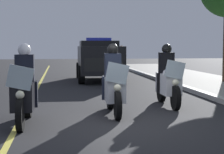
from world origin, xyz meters
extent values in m
plane|color=black|center=(0.00, 0.00, 0.00)|extent=(80.00, 80.00, 0.00)
cube|color=#E0D14C|center=(0.00, -2.16, 0.00)|extent=(48.00, 0.12, 0.01)
cylinder|color=black|center=(0.57, -2.04, 0.32)|extent=(0.64, 0.13, 0.64)
cylinder|color=black|center=(-0.93, -2.01, 0.32)|extent=(0.64, 0.15, 0.64)
cube|color=black|center=(-0.16, -2.03, 0.62)|extent=(1.21, 0.46, 0.56)
ellipsoid|color=black|center=(-0.11, -2.03, 0.92)|extent=(0.57, 0.33, 0.24)
cube|color=silver|center=(0.47, -2.04, 1.05)|extent=(0.07, 0.56, 0.53)
sphere|color=#F9F4CC|center=(0.53, -2.04, 0.72)|extent=(0.17, 0.17, 0.17)
sphere|color=red|center=(0.34, -2.20, 0.98)|extent=(0.09, 0.09, 0.09)
sphere|color=#1933F2|center=(0.35, -1.88, 0.98)|extent=(0.09, 0.09, 0.09)
cube|color=black|center=(-0.39, -2.02, 1.18)|extent=(0.29, 0.41, 0.60)
cube|color=black|center=(-0.32, -1.83, 0.62)|extent=(0.18, 0.14, 0.56)
cube|color=black|center=(-0.33, -2.23, 0.62)|extent=(0.18, 0.14, 0.56)
sphere|color=silver|center=(-0.37, -2.02, 1.58)|extent=(0.28, 0.28, 0.28)
cylinder|color=black|center=(-0.34, 0.01, 0.32)|extent=(0.64, 0.13, 0.64)
cylinder|color=black|center=(-1.84, 0.04, 0.32)|extent=(0.64, 0.15, 0.64)
cube|color=silver|center=(-1.07, 0.02, 0.62)|extent=(1.21, 0.46, 0.56)
ellipsoid|color=silver|center=(-1.02, 0.02, 0.92)|extent=(0.57, 0.33, 0.24)
cube|color=silver|center=(-0.44, 0.01, 1.05)|extent=(0.07, 0.56, 0.53)
sphere|color=#F9F4CC|center=(-0.38, 0.01, 0.72)|extent=(0.17, 0.17, 0.17)
sphere|color=red|center=(-0.57, -0.15, 0.98)|extent=(0.09, 0.09, 0.09)
sphere|color=#1933F2|center=(-0.57, 0.17, 0.98)|extent=(0.09, 0.09, 0.09)
cube|color=black|center=(-1.30, 0.03, 1.18)|extent=(0.29, 0.41, 0.60)
cube|color=black|center=(-1.23, 0.23, 0.62)|extent=(0.18, 0.14, 0.56)
cube|color=black|center=(-1.24, -0.17, 0.62)|extent=(0.18, 0.14, 0.56)
sphere|color=black|center=(-1.28, 0.03, 1.58)|extent=(0.28, 0.28, 0.28)
cylinder|color=black|center=(-1.38, 1.68, 0.32)|extent=(0.64, 0.13, 0.64)
cylinder|color=black|center=(-2.88, 1.71, 0.32)|extent=(0.64, 0.15, 0.64)
cube|color=white|center=(-2.11, 1.70, 0.62)|extent=(1.21, 0.46, 0.56)
ellipsoid|color=white|center=(-2.06, 1.70, 0.92)|extent=(0.57, 0.33, 0.24)
cube|color=silver|center=(-1.48, 1.69, 1.05)|extent=(0.07, 0.56, 0.53)
sphere|color=#F9F4CC|center=(-1.42, 1.69, 0.72)|extent=(0.17, 0.17, 0.17)
sphere|color=red|center=(-1.62, 1.53, 0.98)|extent=(0.09, 0.09, 0.09)
sphere|color=#1933F2|center=(-1.61, 1.85, 0.98)|extent=(0.09, 0.09, 0.09)
cube|color=black|center=(-2.34, 1.70, 1.18)|extent=(0.29, 0.41, 0.60)
cube|color=black|center=(-2.28, 1.90, 0.62)|extent=(0.18, 0.14, 0.56)
cube|color=black|center=(-2.29, 1.50, 0.62)|extent=(0.18, 0.14, 0.56)
sphere|color=black|center=(-2.32, 1.70, 1.58)|extent=(0.28, 0.28, 0.28)
cube|color=black|center=(-10.06, 0.58, 1.02)|extent=(4.94, 1.99, 1.24)
cube|color=black|center=(-10.36, 0.59, 1.72)|extent=(2.43, 1.79, 0.36)
cube|color=#2633D8|center=(-10.16, 0.59, 1.98)|extent=(0.30, 1.21, 0.14)
cube|color=black|center=(-7.66, 0.54, 0.88)|extent=(0.15, 1.62, 0.56)
cylinder|color=black|center=(-8.49, 1.45, 0.40)|extent=(0.81, 0.30, 0.80)
cylinder|color=black|center=(-8.52, -0.35, 0.40)|extent=(0.81, 0.30, 0.80)
cylinder|color=black|center=(-11.59, 1.51, 0.40)|extent=(0.81, 0.30, 0.80)
cylinder|color=black|center=(-11.62, -0.29, 0.40)|extent=(0.81, 0.30, 0.80)
cylinder|color=black|center=(-13.22, 2.29, 0.33)|extent=(0.66, 0.05, 0.66)
cylinder|color=black|center=(-14.32, 2.31, 0.33)|extent=(0.66, 0.05, 0.66)
cube|color=blue|center=(-13.77, 2.30, 0.60)|extent=(1.00, 0.08, 0.36)
cube|color=black|center=(-13.82, 2.30, 1.20)|extent=(0.25, 0.32, 0.56)
sphere|color=tan|center=(-13.79, 2.30, 1.58)|extent=(0.22, 0.22, 0.22)
camera|label=1|loc=(7.98, -1.27, 1.67)|focal=60.61mm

